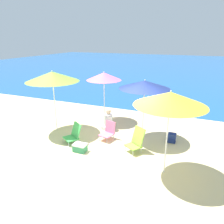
{
  "coord_description": "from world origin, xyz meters",
  "views": [
    {
      "loc": [
        2.34,
        -5.86,
        3.63
      ],
      "look_at": [
        -0.61,
        1.21,
        1.0
      ],
      "focal_mm": 35.0,
      "sensor_mm": 36.0,
      "label": 1
    }
  ],
  "objects_px": {
    "beach_chair_lime": "(136,140)",
    "cooler_box": "(80,148)",
    "beach_chair_pink": "(108,131)",
    "beach_umbrella_pink": "(104,76)",
    "person_seated_near": "(108,121)",
    "beach_umbrella_yellow": "(170,99)",
    "beach_chair_green": "(74,134)",
    "backpack_navy": "(172,138)",
    "beach_umbrella_navy": "(145,85)",
    "beach_umbrella_lime": "(52,77)"
  },
  "relations": [
    {
      "from": "beach_chair_lime",
      "to": "cooler_box",
      "type": "bearing_deg",
      "value": -123.5
    },
    {
      "from": "beach_chair_pink",
      "to": "cooler_box",
      "type": "relative_size",
      "value": 1.53
    },
    {
      "from": "beach_umbrella_pink",
      "to": "person_seated_near",
      "type": "xyz_separation_m",
      "value": [
        0.61,
        -0.95,
        -1.66
      ]
    },
    {
      "from": "beach_umbrella_yellow",
      "to": "person_seated_near",
      "type": "relative_size",
      "value": 2.65
    },
    {
      "from": "beach_umbrella_pink",
      "to": "beach_chair_green",
      "type": "xyz_separation_m",
      "value": [
        -0.07,
        -2.51,
        -1.69
      ]
    },
    {
      "from": "person_seated_near",
      "to": "beach_chair_green",
      "type": "bearing_deg",
      "value": -97.36
    },
    {
      "from": "beach_chair_lime",
      "to": "beach_chair_pink",
      "type": "height_order",
      "value": "beach_chair_lime"
    },
    {
      "from": "beach_chair_pink",
      "to": "backpack_navy",
      "type": "bearing_deg",
      "value": 29.65
    },
    {
      "from": "beach_umbrella_navy",
      "to": "person_seated_near",
      "type": "height_order",
      "value": "beach_umbrella_navy"
    },
    {
      "from": "beach_umbrella_yellow",
      "to": "beach_umbrella_navy",
      "type": "bearing_deg",
      "value": 120.5
    },
    {
      "from": "beach_umbrella_navy",
      "to": "beach_chair_green",
      "type": "xyz_separation_m",
      "value": [
        -2.19,
        -1.35,
        -1.71
      ]
    },
    {
      "from": "beach_chair_green",
      "to": "cooler_box",
      "type": "xyz_separation_m",
      "value": [
        0.54,
        -0.5,
        -0.19
      ]
    },
    {
      "from": "beach_umbrella_navy",
      "to": "person_seated_near",
      "type": "bearing_deg",
      "value": 172.15
    },
    {
      "from": "beach_chair_lime",
      "to": "cooler_box",
      "type": "distance_m",
      "value": 1.89
    },
    {
      "from": "beach_umbrella_navy",
      "to": "beach_chair_lime",
      "type": "height_order",
      "value": "beach_umbrella_navy"
    },
    {
      "from": "beach_umbrella_lime",
      "to": "beach_chair_pink",
      "type": "bearing_deg",
      "value": 1.29
    },
    {
      "from": "beach_umbrella_lime",
      "to": "person_seated_near",
      "type": "height_order",
      "value": "beach_umbrella_lime"
    },
    {
      "from": "person_seated_near",
      "to": "beach_umbrella_pink",
      "type": "bearing_deg",
      "value": 138.94
    },
    {
      "from": "beach_chair_pink",
      "to": "beach_chair_green",
      "type": "bearing_deg",
      "value": -131.15
    },
    {
      "from": "beach_umbrella_yellow",
      "to": "beach_umbrella_navy",
      "type": "xyz_separation_m",
      "value": [
        -1.17,
        1.98,
        -0.11
      ]
    },
    {
      "from": "beach_chair_pink",
      "to": "backpack_navy",
      "type": "height_order",
      "value": "beach_chair_pink"
    },
    {
      "from": "beach_umbrella_navy",
      "to": "cooler_box",
      "type": "relative_size",
      "value": 5.09
    },
    {
      "from": "beach_chair_green",
      "to": "backpack_navy",
      "type": "distance_m",
      "value": 3.56
    },
    {
      "from": "beach_chair_lime",
      "to": "beach_chair_pink",
      "type": "bearing_deg",
      "value": -168.65
    },
    {
      "from": "beach_umbrella_yellow",
      "to": "backpack_navy",
      "type": "bearing_deg",
      "value": 92.02
    },
    {
      "from": "beach_umbrella_lime",
      "to": "beach_umbrella_yellow",
      "type": "bearing_deg",
      "value": -15.95
    },
    {
      "from": "beach_umbrella_pink",
      "to": "beach_umbrella_lime",
      "type": "relative_size",
      "value": 0.91
    },
    {
      "from": "beach_umbrella_yellow",
      "to": "cooler_box",
      "type": "height_order",
      "value": "beach_umbrella_yellow"
    },
    {
      "from": "beach_chair_green",
      "to": "beach_umbrella_navy",
      "type": "bearing_deg",
      "value": 64.58
    },
    {
      "from": "beach_umbrella_pink",
      "to": "beach_chair_lime",
      "type": "xyz_separation_m",
      "value": [
        2.2,
        -2.28,
        -1.62
      ]
    },
    {
      "from": "beach_umbrella_lime",
      "to": "beach_chair_lime",
      "type": "bearing_deg",
      "value": -7.28
    },
    {
      "from": "cooler_box",
      "to": "beach_chair_green",
      "type": "bearing_deg",
      "value": 137.35
    },
    {
      "from": "beach_umbrella_yellow",
      "to": "beach_umbrella_lime",
      "type": "bearing_deg",
      "value": 164.05
    },
    {
      "from": "beach_umbrella_pink",
      "to": "beach_chair_pink",
      "type": "bearing_deg",
      "value": -61.34
    },
    {
      "from": "beach_umbrella_navy",
      "to": "person_seated_near",
      "type": "distance_m",
      "value": 2.27
    },
    {
      "from": "beach_umbrella_navy",
      "to": "cooler_box",
      "type": "distance_m",
      "value": 3.12
    },
    {
      "from": "beach_umbrella_lime",
      "to": "cooler_box",
      "type": "xyz_separation_m",
      "value": [
        1.79,
        -1.18,
        -2.08
      ]
    },
    {
      "from": "cooler_box",
      "to": "beach_umbrella_pink",
      "type": "bearing_deg",
      "value": 98.92
    },
    {
      "from": "beach_umbrella_lime",
      "to": "beach_chair_green",
      "type": "height_order",
      "value": "beach_umbrella_lime"
    },
    {
      "from": "beach_chair_lime",
      "to": "beach_chair_green",
      "type": "height_order",
      "value": "beach_chair_lime"
    },
    {
      "from": "beach_chair_pink",
      "to": "beach_umbrella_lime",
      "type": "bearing_deg",
      "value": -164.86
    },
    {
      "from": "beach_umbrella_yellow",
      "to": "beach_umbrella_lime",
      "type": "xyz_separation_m",
      "value": [
        -4.6,
        1.32,
        0.05
      ]
    },
    {
      "from": "beach_umbrella_navy",
      "to": "beach_chair_pink",
      "type": "bearing_deg",
      "value": -151.72
    },
    {
      "from": "beach_umbrella_lime",
      "to": "beach_chair_pink",
      "type": "relative_size",
      "value": 3.64
    },
    {
      "from": "cooler_box",
      "to": "beach_umbrella_yellow",
      "type": "bearing_deg",
      "value": -2.76
    },
    {
      "from": "beach_umbrella_pink",
      "to": "beach_umbrella_lime",
      "type": "xyz_separation_m",
      "value": [
        -1.32,
        -1.83,
        0.19
      ]
    },
    {
      "from": "beach_umbrella_pink",
      "to": "person_seated_near",
      "type": "distance_m",
      "value": 2.01
    },
    {
      "from": "beach_umbrella_pink",
      "to": "beach_umbrella_navy",
      "type": "bearing_deg",
      "value": -28.77
    },
    {
      "from": "beach_umbrella_pink",
      "to": "beach_chair_pink",
      "type": "relative_size",
      "value": 3.32
    },
    {
      "from": "beach_umbrella_navy",
      "to": "person_seated_near",
      "type": "xyz_separation_m",
      "value": [
        -1.5,
        0.21,
        -1.68
      ]
    }
  ]
}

